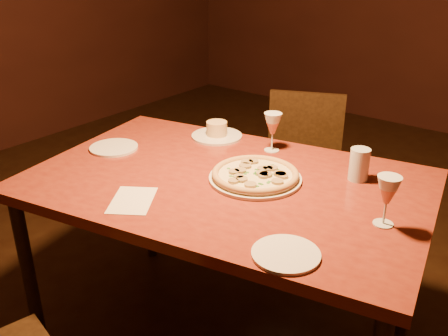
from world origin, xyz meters
The scene contains 10 objects.
dining_table centered at (-0.11, 0.13, 0.73)m, with size 1.64×1.22×0.80m.
chair_far centered at (-0.30, 1.05, 0.49)m, with size 0.55×0.55×0.87m.
pizza_plate centered at (-0.02, 0.19, 0.82)m, with size 0.35×0.35×0.04m.
ramekin_saucer centered at (-0.42, 0.46, 0.82)m, with size 0.23×0.23×0.07m.
wine_glass_far centered at (-0.14, 0.48, 0.88)m, with size 0.08×0.08×0.17m, color #C76F52, non-canonical shape.
wine_glass_right centered at (0.48, 0.17, 0.88)m, with size 0.08×0.08×0.17m, color #C76F52, non-canonical shape.
water_tumbler centered at (0.28, 0.43, 0.86)m, with size 0.07×0.07×0.12m, color #ADB6BD.
side_plate_left centered at (-0.69, 0.07, 0.80)m, with size 0.21×0.21×0.01m, color silver.
side_plate_near centered at (0.33, -0.17, 0.80)m, with size 0.20×0.20×0.01m, color silver.
menu_card centered at (-0.27, -0.21, 0.80)m, with size 0.14×0.20×0.00m, color beige.
Camera 1 is at (0.93, -1.22, 1.61)m, focal length 40.00 mm.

